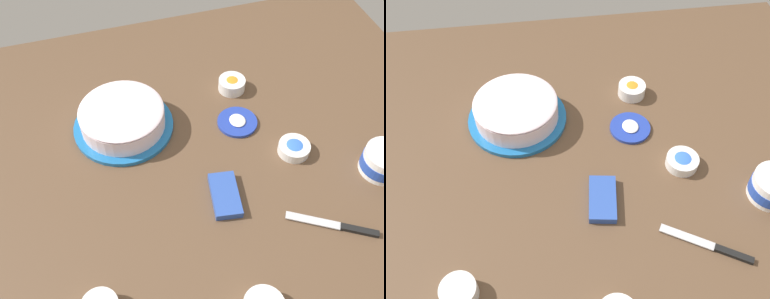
% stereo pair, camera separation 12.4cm
% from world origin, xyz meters
% --- Properties ---
extents(ground_plane, '(1.54, 1.54, 0.00)m').
position_xyz_m(ground_plane, '(0.00, 0.00, 0.00)').
color(ground_plane, brown).
extents(frosted_cake, '(0.30, 0.30, 0.09)m').
position_xyz_m(frosted_cake, '(0.26, 0.26, 0.04)').
color(frosted_cake, '#1E6BB2').
rests_on(frosted_cake, ground_plane).
extents(frosting_tub_lid, '(0.12, 0.12, 0.02)m').
position_xyz_m(frosting_tub_lid, '(0.18, -0.08, 0.01)').
color(frosting_tub_lid, '#233DAD').
rests_on(frosting_tub_lid, ground_plane).
extents(spreading_knife, '(0.14, 0.21, 0.01)m').
position_xyz_m(spreading_knife, '(-0.24, -0.21, 0.01)').
color(spreading_knife, silver).
rests_on(spreading_knife, ground_plane).
extents(sprinkle_bowl_pink, '(0.09, 0.09, 0.04)m').
position_xyz_m(sprinkle_bowl_pink, '(-0.27, 0.41, 0.02)').
color(sprinkle_bowl_pink, white).
rests_on(sprinkle_bowl_pink, ground_plane).
extents(sprinkle_bowl_blue, '(0.09, 0.09, 0.03)m').
position_xyz_m(sprinkle_bowl_blue, '(0.02, -0.20, 0.02)').
color(sprinkle_bowl_blue, white).
rests_on(sprinkle_bowl_blue, ground_plane).
extents(sprinkle_bowl_orange, '(0.09, 0.09, 0.04)m').
position_xyz_m(sprinkle_bowl_orange, '(0.33, -0.12, 0.02)').
color(sprinkle_bowl_orange, white).
rests_on(sprinkle_bowl_orange, ground_plane).
extents(candy_box_lower, '(0.15, 0.09, 0.02)m').
position_xyz_m(candy_box_lower, '(-0.07, 0.04, 0.01)').
color(candy_box_lower, '#2D51B2').
rests_on(candy_box_lower, ground_plane).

